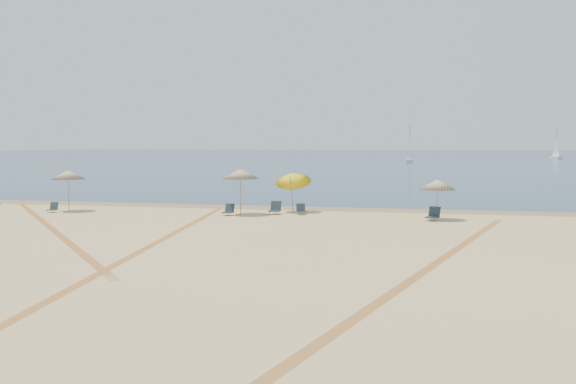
# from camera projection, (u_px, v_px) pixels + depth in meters

# --- Properties ---
(ground) EXTENTS (160.00, 160.00, 0.00)m
(ground) POSITION_uv_depth(u_px,v_px,m) (120.00, 299.00, 16.40)
(ground) COLOR tan
(ground) RESTS_ON ground
(ocean) EXTENTS (500.00, 500.00, 0.00)m
(ocean) POSITION_uv_depth(u_px,v_px,m) (408.00, 155.00, 235.41)
(ocean) COLOR #0C2151
(ocean) RESTS_ON ground
(wet_sand) EXTENTS (500.00, 500.00, 0.00)m
(wet_sand) POSITION_uv_depth(u_px,v_px,m) (302.00, 208.00, 39.76)
(wet_sand) COLOR olive
(wet_sand) RESTS_ON ground
(umbrella_1) EXTENTS (1.99, 1.99, 2.52)m
(umbrella_1) POSITION_uv_depth(u_px,v_px,m) (68.00, 175.00, 37.72)
(umbrella_1) COLOR gray
(umbrella_1) RESTS_ON ground
(umbrella_2) EXTENTS (2.16, 2.16, 2.65)m
(umbrella_2) POSITION_uv_depth(u_px,v_px,m) (240.00, 174.00, 35.85)
(umbrella_2) COLOR gray
(umbrella_2) RESTS_ON ground
(umbrella_3) EXTENTS (2.11, 2.16, 2.72)m
(umbrella_3) POSITION_uv_depth(u_px,v_px,m) (293.00, 177.00, 37.15)
(umbrella_3) COLOR gray
(umbrella_3) RESTS_ON ground
(umbrella_4) EXTENTS (1.95, 1.95, 2.22)m
(umbrella_4) POSITION_uv_depth(u_px,v_px,m) (437.00, 184.00, 33.40)
(umbrella_4) COLOR gray
(umbrella_4) RESTS_ON ground
(chair_2) EXTENTS (0.49, 0.58, 0.59)m
(chair_2) POSITION_uv_depth(u_px,v_px,m) (53.00, 208.00, 37.24)
(chair_2) COLOR black
(chair_2) RESTS_ON ground
(chair_3) EXTENTS (0.62, 0.70, 0.65)m
(chair_3) POSITION_uv_depth(u_px,v_px,m) (229.00, 210.00, 35.61)
(chair_3) COLOR black
(chair_3) RESTS_ON ground
(chair_4) EXTENTS (0.64, 0.74, 0.74)m
(chair_4) POSITION_uv_depth(u_px,v_px,m) (275.00, 208.00, 36.25)
(chair_4) COLOR black
(chair_4) RESTS_ON ground
(chair_5) EXTENTS (0.68, 0.73, 0.61)m
(chair_5) POSITION_uv_depth(u_px,v_px,m) (301.00, 210.00, 36.09)
(chair_5) COLOR black
(chair_5) RESTS_ON ground
(chair_6) EXTENTS (0.84, 0.89, 0.74)m
(chair_6) POSITION_uv_depth(u_px,v_px,m) (433.00, 215.00, 33.08)
(chair_6) COLOR black
(chair_6) RESTS_ON ground
(sailboat_0) EXTENTS (1.50, 5.62, 8.34)m
(sailboat_0) POSITION_uv_depth(u_px,v_px,m) (410.00, 151.00, 142.42)
(sailboat_0) COLOR white
(sailboat_0) RESTS_ON ocean
(sailboat_1) EXTENTS (2.67, 5.80, 8.37)m
(sailboat_1) POSITION_uv_depth(u_px,v_px,m) (556.00, 150.00, 179.57)
(sailboat_1) COLOR white
(sailboat_1) RESTS_ON ocean
(tire_tracks) EXTENTS (55.82, 44.05, 0.00)m
(tire_tracks) POSITION_uv_depth(u_px,v_px,m) (189.00, 241.00, 26.21)
(tire_tracks) COLOR tan
(tire_tracks) RESTS_ON ground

